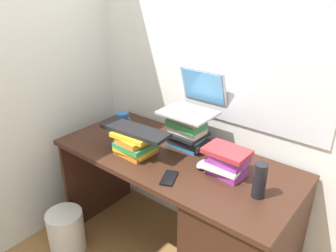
% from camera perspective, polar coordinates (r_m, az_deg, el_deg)
% --- Properties ---
extents(ground_plane, '(6.00, 6.00, 0.00)m').
position_cam_1_polar(ground_plane, '(2.36, 0.85, -21.08)').
color(ground_plane, olive).
extents(wall_back, '(6.00, 0.06, 2.60)m').
position_cam_1_polar(wall_back, '(1.99, 7.87, 13.15)').
color(wall_back, silver).
rests_on(wall_back, ground).
extents(wall_left, '(0.05, 6.00, 2.60)m').
position_cam_1_polar(wall_left, '(2.35, -17.19, 14.08)').
color(wall_left, silver).
rests_on(wall_left, ground).
extents(desk, '(1.44, 0.64, 0.74)m').
position_cam_1_polar(desk, '(1.92, 9.51, -17.70)').
color(desk, '#381E14').
rests_on(desk, ground).
extents(book_stack_tall, '(0.24, 0.20, 0.22)m').
position_cam_1_polar(book_stack_tall, '(1.96, 3.34, -0.88)').
color(book_stack_tall, '#2672B2').
rests_on(book_stack_tall, desk).
extents(book_stack_keyboard_riser, '(0.24, 0.20, 0.14)m').
position_cam_1_polar(book_stack_keyboard_riser, '(1.90, -5.70, -3.01)').
color(book_stack_keyboard_riser, orange).
rests_on(book_stack_keyboard_riser, desk).
extents(book_stack_side, '(0.23, 0.19, 0.14)m').
position_cam_1_polar(book_stack_side, '(1.74, 10.26, -6.04)').
color(book_stack_side, '#8C338C').
rests_on(book_stack_side, desk).
extents(laptop, '(0.31, 0.31, 0.24)m').
position_cam_1_polar(laptop, '(1.94, 4.64, 4.23)').
color(laptop, '#B7BABF').
rests_on(laptop, book_stack_tall).
extents(keyboard, '(0.43, 0.17, 0.02)m').
position_cam_1_polar(keyboard, '(1.87, -5.76, -0.75)').
color(keyboard, black).
rests_on(keyboard, book_stack_keyboard_riser).
extents(computer_mouse, '(0.06, 0.10, 0.04)m').
position_cam_1_polar(computer_mouse, '(1.80, 6.16, -6.62)').
color(computer_mouse, '#A5A8AD').
rests_on(computer_mouse, desk).
extents(mug, '(0.12, 0.09, 0.10)m').
position_cam_1_polar(mug, '(2.28, -7.88, 1.11)').
color(mug, '#265999').
rests_on(mug, desk).
extents(water_bottle, '(0.06, 0.06, 0.18)m').
position_cam_1_polar(water_bottle, '(1.59, 15.64, -9.13)').
color(water_bottle, black).
rests_on(water_bottle, desk).
extents(cell_phone, '(0.11, 0.15, 0.01)m').
position_cam_1_polar(cell_phone, '(1.70, 0.18, -9.02)').
color(cell_phone, black).
rests_on(cell_phone, desk).
extents(wastebasket, '(0.24, 0.24, 0.30)m').
position_cam_1_polar(wastebasket, '(2.37, -17.26, -17.12)').
color(wastebasket, silver).
rests_on(wastebasket, ground).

